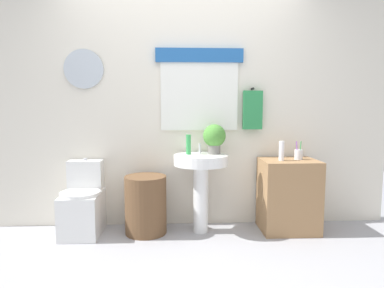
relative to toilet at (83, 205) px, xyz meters
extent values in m
plane|color=#A3A3A8|center=(1.00, -0.88, -0.28)|extent=(8.00, 8.00, 0.00)
cube|color=silver|center=(1.00, 0.27, 1.02)|extent=(4.40, 0.10, 2.60)
cube|color=white|center=(1.17, 0.21, 1.08)|extent=(0.80, 0.03, 0.70)
cube|color=#235BA3|center=(1.17, 0.19, 1.49)|extent=(0.90, 0.04, 0.14)
cylinder|color=silver|center=(0.00, 0.20, 1.35)|extent=(0.39, 0.03, 0.39)
cylinder|color=black|center=(1.72, 0.19, 1.16)|extent=(0.02, 0.06, 0.02)
cube|color=#2D894C|center=(1.72, 0.17, 0.94)|extent=(0.20, 0.05, 0.40)
cube|color=white|center=(0.00, -0.03, -0.08)|extent=(0.36, 0.50, 0.41)
cylinder|color=white|center=(0.00, -0.09, 0.14)|extent=(0.38, 0.38, 0.03)
cube|color=white|center=(0.00, 0.14, 0.28)|extent=(0.34, 0.18, 0.30)
cylinder|color=silver|center=(0.00, 0.14, 0.44)|extent=(0.04, 0.04, 0.02)
cylinder|color=brown|center=(0.62, -0.03, 0.00)|extent=(0.41, 0.41, 0.58)
cylinder|color=white|center=(1.17, -0.03, 0.06)|extent=(0.15, 0.15, 0.69)
cylinder|color=white|center=(1.17, -0.03, 0.45)|extent=(0.54, 0.54, 0.10)
cylinder|color=silver|center=(1.17, 0.09, 0.55)|extent=(0.03, 0.03, 0.10)
cube|color=#9E754C|center=(2.06, -0.03, 0.08)|extent=(0.55, 0.44, 0.73)
cylinder|color=green|center=(1.05, 0.02, 0.60)|extent=(0.05, 0.05, 0.20)
cylinder|color=slate|center=(1.31, 0.03, 0.55)|extent=(0.12, 0.12, 0.09)
sphere|color=#4C8E38|center=(1.31, 0.03, 0.69)|extent=(0.23, 0.23, 0.23)
cylinder|color=white|center=(1.96, -0.07, 0.54)|extent=(0.05, 0.05, 0.19)
cylinder|color=silver|center=(2.16, -0.01, 0.49)|extent=(0.08, 0.08, 0.10)
cylinder|color=green|center=(2.18, -0.01, 0.54)|extent=(0.01, 0.03, 0.18)
cylinder|color=purple|center=(2.14, -0.01, 0.54)|extent=(0.01, 0.04, 0.18)
camera|label=1|loc=(0.92, -3.29, 0.97)|focal=31.38mm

